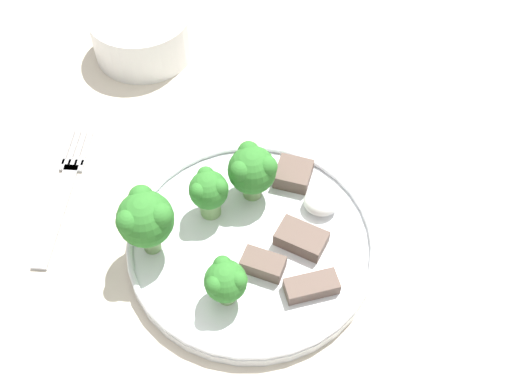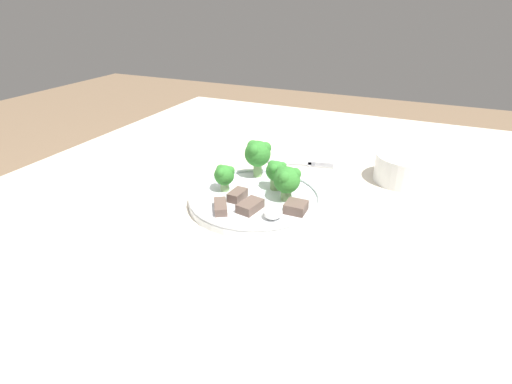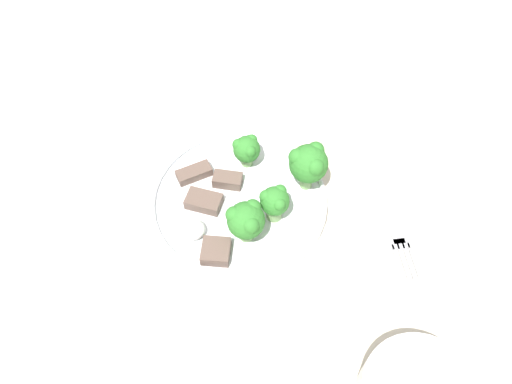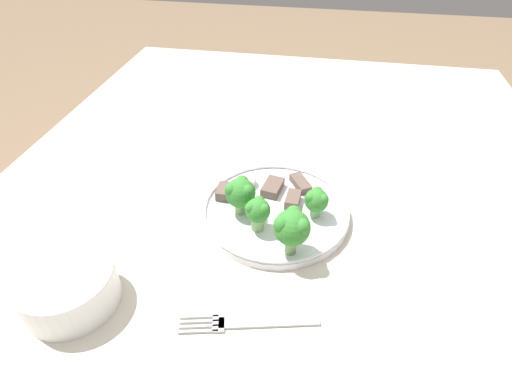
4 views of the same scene
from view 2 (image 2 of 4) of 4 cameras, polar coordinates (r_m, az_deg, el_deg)
name	(u,v)px [view 2 (image 2 of 4)]	position (r m, az deg, el deg)	size (l,w,h in m)	color
table	(248,246)	(0.74, -1.20, -7.78)	(1.35, 1.03, 0.71)	beige
dinner_plate	(255,199)	(0.70, -0.18, -0.99)	(0.23, 0.23, 0.02)	white
fork	(293,163)	(0.87, 5.37, 4.12)	(0.06, 0.17, 0.00)	#B2B2B7
cream_bowl	(406,169)	(0.83, 20.62, 3.10)	(0.12, 0.12, 0.05)	white
broccoli_floret_near_rim_left	(276,172)	(0.72, 2.87, 2.91)	(0.04, 0.04, 0.05)	#7FA866
broccoli_floret_center_left	(224,175)	(0.72, -4.56, 2.44)	(0.04, 0.04, 0.05)	#7FA866
broccoli_floret_back_left	(258,153)	(0.77, 0.23, 5.56)	(0.05, 0.05, 0.07)	#7FA866
broccoli_floret_front_left	(287,179)	(0.68, 4.42, 1.79)	(0.05, 0.05, 0.06)	#7FA866
meat_slice_front_slice	(220,207)	(0.66, -5.10, -2.10)	(0.05, 0.04, 0.01)	brown
meat_slice_middle_slice	(250,206)	(0.66, -0.84, -2.01)	(0.05, 0.04, 0.02)	brown
meat_slice_rear_slice	(238,195)	(0.69, -2.64, -0.42)	(0.04, 0.02, 0.02)	brown
meat_slice_edge_slice	(295,208)	(0.65, 5.65, -2.27)	(0.03, 0.03, 0.02)	brown
sauce_dollop	(273,213)	(0.64, 2.44, -2.96)	(0.03, 0.03, 0.02)	white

